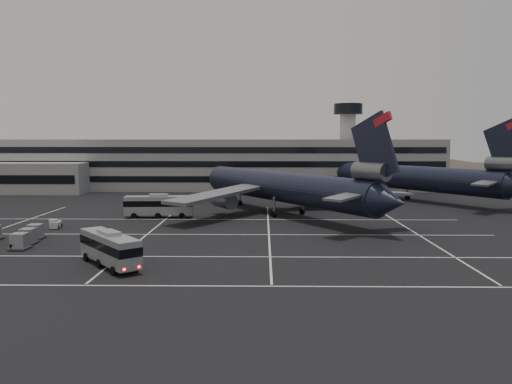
# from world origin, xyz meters

# --- Properties ---
(ground) EXTENTS (260.00, 260.00, 0.00)m
(ground) POSITION_xyz_m (0.00, 0.00, 0.00)
(ground) COLOR black
(ground) RESTS_ON ground
(lane_markings) EXTENTS (90.00, 55.62, 0.01)m
(lane_markings) POSITION_xyz_m (0.95, 0.72, 0.01)
(lane_markings) COLOR silver
(lane_markings) RESTS_ON ground
(terminal) EXTENTS (125.00, 26.00, 24.00)m
(terminal) POSITION_xyz_m (-2.95, 71.14, 6.93)
(terminal) COLOR gray
(terminal) RESTS_ON ground
(hills) EXTENTS (352.00, 180.00, 44.00)m
(hills) POSITION_xyz_m (17.99, 170.00, -12.07)
(hills) COLOR #38332B
(hills) RESTS_ON ground
(trijet_main) EXTENTS (40.69, 50.86, 18.08)m
(trijet_main) POSITION_xyz_m (14.93, 23.53, 5.25)
(trijet_main) COLOR black
(trijet_main) RESTS_ON ground
(trijet_far) EXTENTS (38.38, 50.39, 18.08)m
(trijet_far) POSITION_xyz_m (45.26, 46.53, 5.43)
(trijet_far) COLOR black
(trijet_far) RESTS_ON ground
(bus_near) EXTENTS (9.13, 10.27, 3.95)m
(bus_near) POSITION_xyz_m (-5.78, -14.60, 2.16)
(bus_near) COLOR #95989D
(bus_near) RESTS_ON ground
(bus_far) EXTENTS (12.20, 3.59, 4.26)m
(bus_far) POSITION_xyz_m (-7.57, 19.94, 2.33)
(bus_far) COLOR #95989D
(bus_far) RESTS_ON ground
(tug_a) EXTENTS (1.76, 2.56, 1.53)m
(tug_a) POSITION_xyz_m (-21.59, 8.65, 0.68)
(tug_a) COLOR #B9B9B4
(tug_a) RESTS_ON ground
(tug_b) EXTENTS (2.24, 1.87, 1.25)m
(tug_b) POSITION_xyz_m (-6.81, -8.60, 0.55)
(tug_b) COLOR #B9B9B4
(tug_b) RESTS_ON ground
(uld_cluster) EXTENTS (9.15, 10.37, 2.09)m
(uld_cluster) POSITION_xyz_m (-23.20, -3.46, 1.02)
(uld_cluster) COLOR #2D2D30
(uld_cluster) RESTS_ON ground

